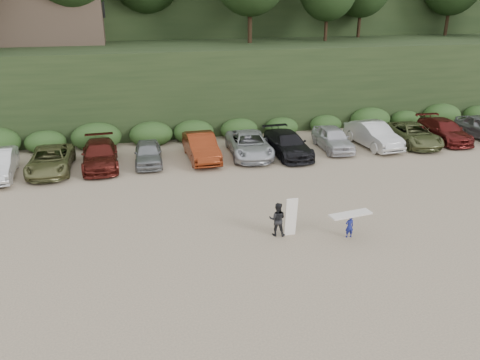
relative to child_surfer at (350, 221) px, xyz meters
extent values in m
plane|color=tan|center=(-1.65, 1.26, -0.74)|extent=(120.00, 120.00, 0.00)
cube|color=black|center=(-1.65, 23.26, 2.26)|extent=(80.00, 14.00, 6.00)
cube|color=black|center=(-1.65, 41.26, 7.26)|extent=(90.00, 30.00, 16.00)
cube|color=#2B491E|center=(-2.20, 15.76, -0.14)|extent=(46.20, 2.00, 1.20)
cube|color=brown|center=(-13.65, 25.26, 7.26)|extent=(8.00, 6.00, 4.00)
imported|color=brown|center=(-13.02, 11.46, -0.05)|extent=(2.41, 5.03, 1.38)
imported|color=#4C1611|center=(-10.29, 11.66, -0.01)|extent=(2.18, 5.07, 1.45)
imported|color=gray|center=(-7.50, 11.45, -0.06)|extent=(1.80, 4.05, 1.36)
imported|color=maroon|center=(-4.27, 11.55, 0.05)|extent=(1.79, 4.86, 1.59)
imported|color=#B1B3B8|center=(-1.22, 11.51, -0.01)|extent=(2.81, 5.44, 1.47)
imported|color=black|center=(1.16, 11.00, -0.01)|extent=(2.28, 5.11, 1.46)
imported|color=silver|center=(4.47, 11.46, 0.01)|extent=(2.01, 4.49, 1.50)
imported|color=silver|center=(7.35, 11.37, 0.07)|extent=(2.11, 5.06, 1.63)
imported|color=#5C6339|center=(10.21, 11.18, -0.04)|extent=(2.61, 5.20, 1.41)
imported|color=#5B1614|center=(12.86, 11.43, -0.02)|extent=(2.33, 5.11, 1.45)
imported|color=navy|center=(0.00, 0.00, -0.24)|extent=(0.37, 0.25, 0.99)
cube|color=silver|center=(0.00, 0.00, 0.31)|extent=(1.87, 0.72, 0.07)
imported|color=black|center=(-2.85, 0.91, -0.01)|extent=(0.87, 0.78, 1.47)
cube|color=white|center=(-2.33, 0.71, 0.13)|extent=(0.49, 0.26, 1.73)
camera|label=1|loc=(-8.64, -15.76, 8.61)|focal=35.00mm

